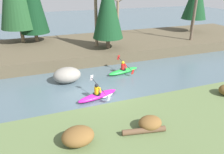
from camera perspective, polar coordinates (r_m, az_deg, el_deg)
ground_plane at (r=13.65m, az=-3.59°, el=-5.47°), size 90.00×90.00×0.00m
riverbank_far at (r=22.19m, az=-10.92°, el=7.14°), size 44.00×8.80×0.98m
conifer_tree_mid_left at (r=19.68m, az=-1.11°, el=17.90°), size 2.72×2.72×6.40m
bare_tree_upstream at (r=20.59m, az=-4.18°, el=15.48°), size 3.23×3.19×5.83m
bare_tree_mid_upstream at (r=25.11m, az=1.50°, el=16.11°), size 2.80×2.77×5.01m
bare_tree_mid_downstream at (r=24.40m, az=20.72°, el=15.51°), size 3.30×3.26×5.96m
shrub_clump_nearest at (r=8.71m, az=-8.86°, el=-15.03°), size 1.26×1.05×0.68m
shrub_clump_second at (r=9.55m, az=9.93°, el=-11.69°), size 1.01×0.84×0.55m
kayaker_lead at (r=17.20m, az=3.04°, el=1.73°), size 2.78×2.05×1.20m
kayaker_middle at (r=13.57m, az=-3.38°, el=-4.69°), size 2.77×2.04×1.20m
boulder_midstream at (r=15.80m, az=-11.66°, el=0.49°), size 1.94×1.52×1.10m
driftwood_log at (r=9.33m, az=8.36°, el=-13.68°), size 1.84×0.57×0.44m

